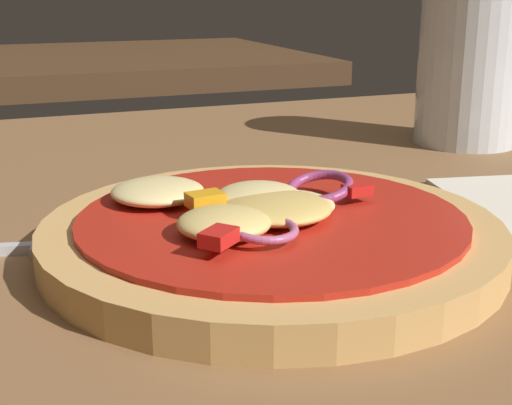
{
  "coord_description": "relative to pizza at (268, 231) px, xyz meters",
  "views": [
    {
      "loc": [
        -0.19,
        -0.3,
        0.17
      ],
      "look_at": [
        -0.06,
        0.03,
        0.06
      ],
      "focal_mm": 51.14,
      "sensor_mm": 36.0,
      "label": 1
    }
  ],
  "objects": [
    {
      "name": "background_table",
      "position": [
        0.11,
        1.03,
        -0.03
      ],
      "size": [
        0.71,
        0.55,
        0.04
      ],
      "color": "#4C301C",
      "rests_on": "ground"
    },
    {
      "name": "pizza",
      "position": [
        0.0,
        0.0,
        0.0
      ],
      "size": [
        0.22,
        0.22,
        0.03
      ],
      "color": "tan",
      "rests_on": "dining_table"
    },
    {
      "name": "beer_glass",
      "position": [
        0.25,
        0.17,
        0.05
      ],
      "size": [
        0.08,
        0.08,
        0.13
      ],
      "color": "silver",
      "rests_on": "dining_table"
    },
    {
      "name": "dining_table",
      "position": [
        0.06,
        -0.01,
        -0.03
      ],
      "size": [
        1.26,
        0.85,
        0.04
      ],
      "color": "brown",
      "rests_on": "ground"
    }
  ]
}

